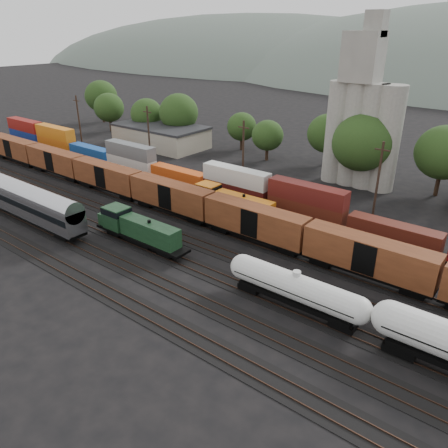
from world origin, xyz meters
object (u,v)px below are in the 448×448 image
Objects in this scene: tank_car_a at (296,288)px; grain_silo at (362,123)px; passenger_coach at (25,199)px; orange_locomotive at (229,202)px; green_locomotive at (136,228)px.

grain_silo is (-10.76, 41.00, 8.77)m from tank_car_a.
orange_locomotive is (22.41, 20.00, -1.18)m from passenger_coach.
passenger_coach is 0.88× the size of grain_silo.
grain_silo is (13.22, 41.00, 8.91)m from green_locomotive.
tank_car_a is at bearing -75.30° from grain_silo.
passenger_coach is 30.06m from orange_locomotive.
grain_silo is (9.24, 26.00, 8.92)m from orange_locomotive.
green_locomotive is at bearing 15.18° from passenger_coach.
tank_car_a reaches higher than green_locomotive.
green_locomotive is 23.98m from tank_car_a.
passenger_coach reaches higher than tank_car_a.
green_locomotive is 0.53× the size of grain_silo.
orange_locomotive is 0.56× the size of grain_silo.
grain_silo is (31.65, 46.00, 7.73)m from passenger_coach.
passenger_coach is at bearing -138.26° from orange_locomotive.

